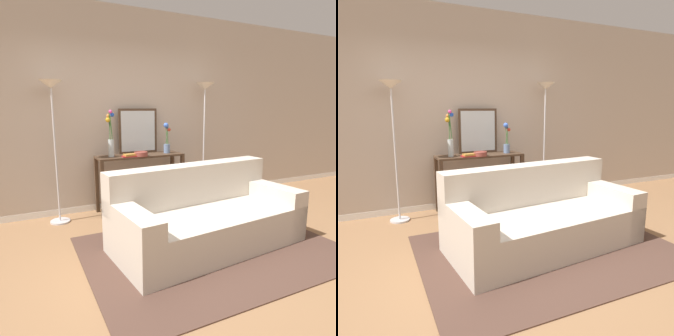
# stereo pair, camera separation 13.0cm
# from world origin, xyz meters

# --- Properties ---
(ground_plane) EXTENTS (16.00, 16.00, 0.02)m
(ground_plane) POSITION_xyz_m (0.00, 0.00, -0.01)
(ground_plane) COLOR #936B47
(back_wall) EXTENTS (12.00, 0.15, 2.95)m
(back_wall) POSITION_xyz_m (0.00, 2.13, 1.48)
(back_wall) COLOR white
(back_wall) RESTS_ON ground
(area_rug) EXTENTS (2.72, 1.96, 0.01)m
(area_rug) POSITION_xyz_m (0.48, 0.16, 0.01)
(area_rug) COLOR #51382D
(area_rug) RESTS_ON ground
(couch) EXTENTS (2.19, 1.14, 0.88)m
(couch) POSITION_xyz_m (0.47, 0.33, 0.31)
(couch) COLOR beige
(couch) RESTS_ON ground
(console_table) EXTENTS (1.29, 0.39, 0.84)m
(console_table) POSITION_xyz_m (0.26, 1.79, 0.58)
(console_table) COLOR #473323
(console_table) RESTS_ON ground
(floor_lamp_left) EXTENTS (0.28, 0.28, 1.87)m
(floor_lamp_left) POSITION_xyz_m (-0.92, 1.77, 1.47)
(floor_lamp_left) COLOR silver
(floor_lamp_left) RESTS_ON ground
(floor_lamp_right) EXTENTS (0.28, 0.28, 1.91)m
(floor_lamp_right) POSITION_xyz_m (1.36, 1.77, 1.50)
(floor_lamp_right) COLOR silver
(floor_lamp_right) RESTS_ON ground
(wall_mirror) EXTENTS (0.61, 0.02, 0.67)m
(wall_mirror) POSITION_xyz_m (0.30, 1.96, 1.18)
(wall_mirror) COLOR #473323
(wall_mirror) RESTS_ON console_table
(vase_tall_flowers) EXTENTS (0.12, 0.12, 0.66)m
(vase_tall_flowers) POSITION_xyz_m (-0.17, 1.79, 1.12)
(vase_tall_flowers) COLOR silver
(vase_tall_flowers) RESTS_ON console_table
(vase_short_flowers) EXTENTS (0.11, 0.12, 0.46)m
(vase_short_flowers) POSITION_xyz_m (0.70, 1.78, 1.03)
(vase_short_flowers) COLOR #6B84AD
(vase_short_flowers) RESTS_ON console_table
(fruit_bowl) EXTENTS (0.20, 0.20, 0.06)m
(fruit_bowl) POSITION_xyz_m (0.23, 1.67, 0.88)
(fruit_bowl) COLOR brown
(fruit_bowl) RESTS_ON console_table
(book_stack) EXTENTS (0.22, 0.14, 0.04)m
(book_stack) POSITION_xyz_m (0.06, 1.67, 0.86)
(book_stack) COLOR maroon
(book_stack) RESTS_ON console_table
(book_row_under_console) EXTENTS (0.25, 0.18, 0.12)m
(book_row_under_console) POSITION_xyz_m (-0.14, 1.79, 0.06)
(book_row_under_console) COLOR #1E7075
(book_row_under_console) RESTS_ON ground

